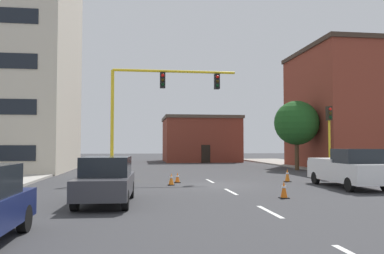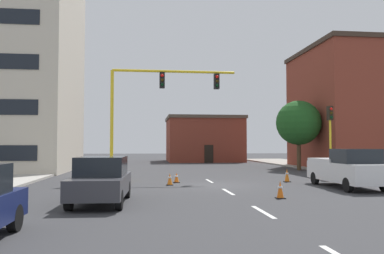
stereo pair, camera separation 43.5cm
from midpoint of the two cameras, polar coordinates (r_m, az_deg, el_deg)
name	(u,v)px [view 1 (the left image)]	position (r m, az deg, el deg)	size (l,w,h in m)	color
ground_plane	(218,185)	(21.39, 3.25, -8.50)	(160.00, 160.00, 0.00)	#38383A
sidewalk_left	(10,175)	(30.42, -25.42, -6.38)	(6.00, 56.00, 0.14)	#B2ADA3
sidewalk_right	(362,172)	(33.71, 23.32, -6.03)	(6.00, 56.00, 0.14)	#9E998E
lane_stripe_seg_1	(269,212)	(13.21, 10.33, -12.09)	(0.16, 2.40, 0.01)	silver
lane_stripe_seg_2	(231,192)	(18.47, 5.02, -9.41)	(0.16, 2.40, 0.01)	silver
lane_stripe_seg_3	(210,181)	(23.84, 2.11, -7.89)	(0.16, 2.40, 0.01)	silver
building_brick_center	(200,139)	(52.43, 0.95, -1.79)	(9.88, 9.46, 5.94)	brown
building_row_right	(357,108)	(40.37, 22.69, 2.52)	(10.73, 11.11, 11.34)	brown
traffic_signal_gantry	(130,145)	(23.93, -9.63, -2.55)	(8.49, 1.20, 6.83)	yellow
traffic_light_pole_right	(329,125)	(27.79, 19.05, 0.27)	(0.32, 0.47, 4.80)	yellow
tree_right_mid	(296,123)	(35.13, 14.71, 0.57)	(3.87, 3.87, 6.06)	#4C3823
pickup_truck_white	(348,169)	(21.49, 21.36, -5.69)	(2.09, 5.43, 1.99)	white
sedan_dark_gray_near_left	(106,180)	(15.00, -13.27, -7.52)	(2.02, 4.57, 1.74)	#3D3D42
traffic_cone_roadside_a	(284,190)	(16.48, 12.57, -8.94)	(0.36, 0.36, 0.73)	black
traffic_cone_roadside_b	(287,175)	(23.86, 13.28, -6.89)	(0.36, 0.36, 0.79)	black
traffic_cone_roadside_c	(171,179)	(21.33, -3.65, -7.64)	(0.36, 0.36, 0.66)	black
traffic_cone_roadside_d	(177,178)	(22.70, -2.70, -7.43)	(0.36, 0.36, 0.59)	black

